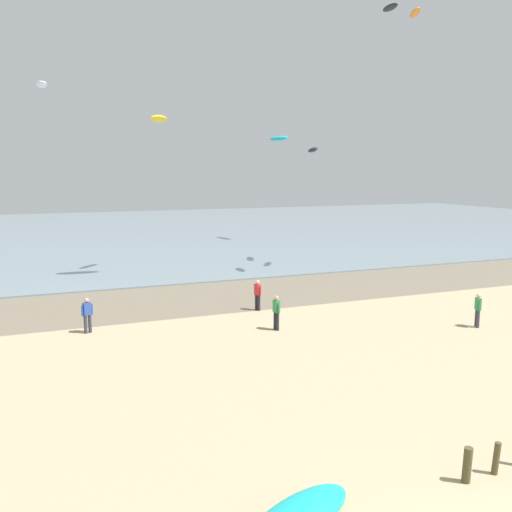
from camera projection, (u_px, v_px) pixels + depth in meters
name	position (u px, v px, depth m)	size (l,w,h in m)	color
wet_sand_strip	(194.00, 298.00, 33.94)	(120.00, 8.47, 0.01)	#7A6D59
sea	(109.00, 232.00, 69.92)	(160.00, 70.00, 0.10)	gray
person_nearest_camera	(276.00, 312.00, 27.09)	(0.26, 0.57, 1.71)	#232328
person_mid_beach	(258.00, 294.00, 30.92)	(0.32, 0.55, 1.71)	#232328
person_by_waterline	(87.00, 314.00, 26.58)	(0.55, 0.32, 1.71)	#383842
person_left_flank	(478.00, 309.00, 27.57)	(0.35, 0.53, 1.71)	#383842
kite_aloft_0	(390.00, 7.00, 37.12)	(1.82, 0.58, 0.29)	black
kite_aloft_1	(313.00, 150.00, 45.42)	(2.27, 0.73, 0.36)	black
kite_aloft_3	(41.00, 84.00, 49.41)	(2.88, 0.92, 0.46)	white
kite_aloft_4	(159.00, 119.00, 40.99)	(2.45, 0.78, 0.39)	yellow
kite_aloft_5	(279.00, 138.00, 59.59)	(3.13, 1.00, 0.50)	#19B2B7
kite_aloft_7	(415.00, 13.00, 39.62)	(2.22, 0.71, 0.36)	orange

